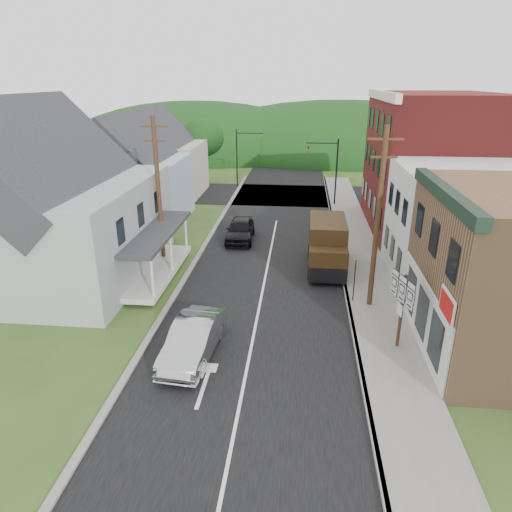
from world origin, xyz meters
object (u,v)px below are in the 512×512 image
(delivery_van, at_px, (327,246))
(route_sign_cluster, at_px, (402,301))
(warning_sign, at_px, (355,273))
(dark_sedan, at_px, (240,230))
(silver_sedan, at_px, (193,340))

(delivery_van, bearing_deg, route_sign_cluster, -72.61)
(warning_sign, bearing_deg, delivery_van, 114.41)
(dark_sedan, height_order, delivery_van, delivery_van)
(dark_sedan, bearing_deg, silver_sedan, -91.66)
(delivery_van, height_order, route_sign_cluster, route_sign_cluster)
(route_sign_cluster, bearing_deg, silver_sedan, 172.96)
(delivery_van, distance_m, route_sign_cluster, 9.11)
(silver_sedan, relative_size, dark_sedan, 1.04)
(delivery_van, bearing_deg, warning_sign, -74.74)
(silver_sedan, distance_m, dark_sedan, 14.81)
(silver_sedan, xyz_separation_m, dark_sedan, (-0.01, 14.81, -0.00))
(delivery_van, relative_size, route_sign_cluster, 1.60)
(silver_sedan, xyz_separation_m, route_sign_cluster, (8.56, 1.44, 1.53))
(warning_sign, bearing_deg, route_sign_cluster, -61.25)
(silver_sedan, height_order, route_sign_cluster, route_sign_cluster)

